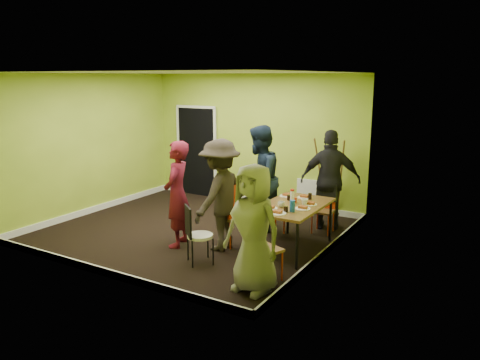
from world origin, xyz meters
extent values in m
plane|color=black|center=(0.00, 0.00, 0.00)|extent=(5.00, 5.00, 0.00)
cube|color=#88A32A|center=(0.00, 2.25, 1.40)|extent=(5.00, 0.04, 2.80)
cube|color=#88A32A|center=(0.00, -2.25, 1.40)|extent=(5.00, 0.04, 2.80)
cube|color=#88A32A|center=(-2.50, 0.00, 1.40)|extent=(0.04, 4.50, 2.80)
cube|color=#88A32A|center=(2.50, 0.00, 1.40)|extent=(0.04, 4.50, 2.80)
cube|color=white|center=(0.00, 0.00, 2.80)|extent=(5.00, 4.50, 0.04)
cube|color=black|center=(-1.50, 2.22, 1.02)|extent=(1.00, 0.05, 2.04)
cube|color=white|center=(1.30, 2.22, 0.40)|extent=(0.50, 0.04, 0.55)
cylinder|color=black|center=(1.53, -0.65, 0.35)|extent=(0.04, 0.04, 0.71)
cylinder|color=black|center=(2.31, -0.65, 0.35)|extent=(0.04, 0.04, 0.71)
cylinder|color=black|center=(1.53, 0.73, 0.35)|extent=(0.04, 0.04, 0.71)
cylinder|color=black|center=(2.31, 0.73, 0.35)|extent=(0.04, 0.04, 0.71)
cube|color=brown|center=(1.92, 0.04, 0.73)|extent=(0.90, 1.50, 0.04)
cylinder|color=red|center=(1.10, 0.67, 0.25)|extent=(0.03, 0.03, 0.50)
cylinder|color=red|center=(1.12, 0.29, 0.25)|extent=(0.03, 0.03, 0.50)
cylinder|color=red|center=(1.48, 0.68, 0.25)|extent=(0.03, 0.03, 0.50)
cylinder|color=red|center=(1.50, 0.30, 0.25)|extent=(0.03, 0.03, 0.50)
cube|color=brown|center=(1.30, 0.48, 0.50)|extent=(0.46, 0.46, 0.04)
cube|color=red|center=(1.09, 0.48, 0.80)|extent=(0.05, 0.43, 0.56)
cylinder|color=red|center=(1.10, -0.09, 0.24)|extent=(0.03, 0.03, 0.48)
cylinder|color=red|center=(1.06, -0.46, 0.24)|extent=(0.03, 0.03, 0.48)
cylinder|color=red|center=(1.47, -0.13, 0.24)|extent=(0.03, 0.03, 0.48)
cylinder|color=red|center=(1.43, -0.50, 0.24)|extent=(0.03, 0.03, 0.48)
cube|color=brown|center=(1.26, -0.30, 0.48)|extent=(0.47, 0.47, 0.04)
cube|color=red|center=(1.06, -0.27, 0.77)|extent=(0.08, 0.41, 0.53)
cylinder|color=red|center=(2.19, 1.25, 0.20)|extent=(0.02, 0.02, 0.39)
cylinder|color=red|center=(1.89, 1.24, 0.20)|extent=(0.02, 0.02, 0.39)
cylinder|color=red|center=(2.20, 0.96, 0.20)|extent=(0.02, 0.02, 0.39)
cylinder|color=red|center=(1.90, 0.94, 0.20)|extent=(0.02, 0.02, 0.39)
cube|color=brown|center=(2.04, 1.10, 0.39)|extent=(0.36, 0.36, 0.04)
cube|color=red|center=(2.04, 1.26, 0.63)|extent=(0.33, 0.04, 0.44)
cylinder|color=red|center=(1.87, -1.30, 0.22)|extent=(0.03, 0.03, 0.44)
cylinder|color=red|center=(2.18, -1.42, 0.22)|extent=(0.03, 0.03, 0.44)
cylinder|color=red|center=(1.99, -0.99, 0.22)|extent=(0.03, 0.03, 0.44)
cylinder|color=red|center=(2.30, -1.11, 0.22)|extent=(0.03, 0.03, 0.44)
cube|color=brown|center=(2.09, -1.21, 0.44)|extent=(0.50, 0.50, 0.04)
cube|color=red|center=(2.02, -1.38, 0.70)|extent=(0.35, 0.16, 0.49)
cylinder|color=black|center=(0.75, -1.17, 0.21)|extent=(0.02, 0.02, 0.41)
cylinder|color=black|center=(0.99, -1.38, 0.21)|extent=(0.02, 0.02, 0.41)
cylinder|color=black|center=(0.96, -0.94, 0.21)|extent=(0.02, 0.02, 0.41)
cylinder|color=black|center=(1.19, -1.14, 0.21)|extent=(0.02, 0.02, 0.41)
cylinder|color=white|center=(0.97, -1.16, 0.42)|extent=(0.38, 0.38, 0.05)
cube|color=black|center=(0.86, -1.29, 0.66)|extent=(0.28, 0.25, 0.46)
cylinder|color=brown|center=(1.60, 2.09, 0.78)|extent=(0.23, 0.37, 1.58)
cylinder|color=brown|center=(2.01, 2.09, 0.78)|extent=(0.23, 0.37, 1.58)
cylinder|color=brown|center=(1.81, 1.86, 0.78)|extent=(0.03, 0.36, 1.54)
cube|color=brown|center=(1.81, 2.05, 0.74)|extent=(0.42, 0.04, 0.04)
cylinder|color=white|center=(1.62, 0.48, 0.76)|extent=(0.24, 0.24, 0.01)
cylinder|color=white|center=(1.72, -0.35, 0.76)|extent=(0.24, 0.24, 0.01)
cylinder|color=white|center=(1.91, 0.53, 0.76)|extent=(0.23, 0.23, 0.01)
cylinder|color=white|center=(1.93, -0.53, 0.76)|extent=(0.27, 0.27, 0.01)
cylinder|color=white|center=(2.17, 0.17, 0.76)|extent=(0.21, 0.21, 0.01)
cylinder|color=white|center=(2.16, -0.11, 0.76)|extent=(0.23, 0.23, 0.01)
cylinder|color=white|center=(1.88, 0.10, 0.85)|extent=(0.07, 0.07, 0.21)
cylinder|color=#184FB4|center=(2.08, -0.33, 0.84)|extent=(0.08, 0.08, 0.18)
cylinder|color=red|center=(1.91, 0.19, 0.79)|extent=(0.04, 0.04, 0.08)
cylinder|color=black|center=(1.76, 0.27, 0.79)|extent=(0.07, 0.07, 0.09)
cylinder|color=black|center=(2.03, 0.49, 0.80)|extent=(0.06, 0.06, 0.10)
cylinder|color=black|center=(2.00, -0.39, 0.79)|extent=(0.07, 0.07, 0.09)
imported|color=white|center=(1.82, -0.17, 0.79)|extent=(0.11, 0.11, 0.09)
imported|color=white|center=(2.10, 0.11, 0.80)|extent=(0.11, 0.11, 0.10)
imported|color=#5C0F1F|center=(0.22, -0.73, 0.87)|extent=(0.60, 0.74, 1.74)
imported|color=#142032|center=(1.00, 0.64, 0.95)|extent=(0.86, 1.03, 1.90)
imported|color=black|center=(0.90, -0.49, 0.89)|extent=(0.70, 1.17, 1.79)
imported|color=black|center=(2.06, 1.38, 0.91)|extent=(1.15, 0.79, 1.82)
imported|color=gray|center=(2.10, -1.56, 0.84)|extent=(0.89, 0.65, 1.68)
camera|label=1|loc=(4.84, -6.53, 2.73)|focal=35.00mm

